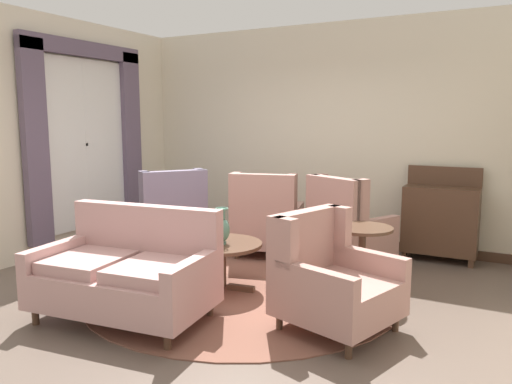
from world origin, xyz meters
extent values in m
plane|color=brown|center=(0.00, 0.00, 0.00)|extent=(7.95, 7.95, 0.00)
cube|color=beige|center=(0.00, 2.61, 1.51)|extent=(5.84, 0.08, 3.01)
cube|color=beige|center=(-2.84, 0.78, 1.51)|extent=(0.08, 3.66, 3.01)
cube|color=#4C3323|center=(0.00, 2.56, 0.06)|extent=(5.68, 0.03, 0.12)
cylinder|color=brown|center=(0.00, 0.30, 0.01)|extent=(3.22, 3.22, 0.01)
cube|color=silver|center=(-2.78, 0.87, 1.39)|extent=(0.03, 1.30, 2.18)
cube|color=white|center=(-2.76, 0.87, 1.39)|extent=(0.02, 1.38, 2.26)
cube|color=white|center=(-2.76, 0.87, 1.39)|extent=(0.02, 0.04, 2.18)
cube|color=white|center=(-2.76, 0.87, 1.39)|extent=(0.02, 1.30, 0.04)
cube|color=#605166|center=(-2.72, 0.04, 1.44)|extent=(0.10, 0.32, 2.48)
cube|color=#605166|center=(-2.72, 1.70, 1.44)|extent=(0.10, 0.32, 2.48)
cube|color=#605166|center=(-2.72, 0.87, 2.63)|extent=(0.10, 1.98, 0.20)
cylinder|color=#4C3323|center=(-0.18, 0.17, 0.47)|extent=(0.83, 0.83, 0.04)
cylinder|color=#4C3323|center=(-0.18, 0.17, 0.25)|extent=(0.10, 0.10, 0.41)
cube|color=#4C3323|center=(0.03, 0.20, 0.04)|extent=(0.29, 0.09, 0.07)
cube|color=#4C3323|center=(-0.30, 0.36, 0.04)|extent=(0.20, 0.27, 0.07)
cube|color=#4C3323|center=(-0.31, -0.02, 0.04)|extent=(0.20, 0.27, 0.07)
cylinder|color=#4C7A66|center=(-0.15, 0.13, 0.50)|extent=(0.09, 0.09, 0.02)
ellipsoid|color=#4C7A66|center=(-0.15, 0.13, 0.63)|extent=(0.16, 0.16, 0.24)
cylinder|color=#4C7A66|center=(-0.15, 0.13, 0.80)|extent=(0.07, 0.07, 0.10)
torus|color=#4C7A66|center=(-0.15, 0.13, 0.85)|extent=(0.14, 0.14, 0.02)
cube|color=tan|center=(-0.50, -0.90, 0.29)|extent=(1.59, 1.03, 0.31)
cube|color=tan|center=(-0.54, -0.54, 0.70)|extent=(1.51, 0.31, 0.51)
cube|color=tan|center=(-0.83, -0.98, 0.50)|extent=(0.67, 0.73, 0.10)
cube|color=tan|center=(-0.17, -0.91, 0.50)|extent=(0.67, 0.73, 0.10)
cube|color=tan|center=(-1.19, -1.03, 0.54)|extent=(0.19, 0.77, 0.18)
cube|color=tan|center=(0.19, -0.87, 0.54)|extent=(0.19, 0.77, 0.18)
cylinder|color=#4C3323|center=(-1.11, -1.32, 0.07)|extent=(0.06, 0.06, 0.14)
cylinder|color=#4C3323|center=(0.18, -1.18, 0.07)|extent=(0.06, 0.06, 0.14)
cylinder|color=#4C3323|center=(-1.19, -0.63, 0.07)|extent=(0.06, 0.06, 0.14)
cylinder|color=#4C3323|center=(0.10, -0.48, 0.07)|extent=(0.06, 0.06, 0.14)
cube|color=tan|center=(0.75, 1.54, 0.27)|extent=(1.01, 1.03, 0.27)
cube|color=tan|center=(0.61, 1.24, 0.75)|extent=(0.73, 0.45, 0.68)
cube|color=tan|center=(0.94, 1.19, 0.83)|extent=(0.18, 0.22, 0.52)
cube|color=tan|center=(0.36, 1.46, 0.83)|extent=(0.18, 0.22, 0.52)
cube|color=tan|center=(1.06, 1.44, 0.52)|extent=(0.39, 0.66, 0.22)
cube|color=tan|center=(0.48, 1.72, 0.52)|extent=(0.39, 0.66, 0.22)
cylinder|color=#4C3323|center=(1.15, 1.70, 0.07)|extent=(0.06, 0.06, 0.14)
cylinder|color=#4C3323|center=(0.62, 1.95, 0.07)|extent=(0.06, 0.06, 0.14)
cylinder|color=#4C3323|center=(0.88, 1.13, 0.07)|extent=(0.06, 0.06, 0.14)
cylinder|color=#4C3323|center=(0.35, 1.38, 0.07)|extent=(0.06, 0.06, 0.14)
cube|color=slate|center=(-1.55, 1.04, 0.27)|extent=(1.21, 1.18, 0.27)
cube|color=slate|center=(-1.24, 0.81, 0.76)|extent=(0.58, 0.72, 0.71)
cube|color=slate|center=(-1.11, 1.14, 0.84)|extent=(0.22, 0.20, 0.54)
cube|color=slate|center=(-1.52, 0.58, 0.84)|extent=(0.22, 0.20, 0.54)
cube|color=slate|center=(-1.39, 1.35, 0.50)|extent=(0.72, 0.56, 0.18)
cube|color=slate|center=(-1.80, 0.79, 0.50)|extent=(0.72, 0.56, 0.18)
cylinder|color=#4C3323|center=(-1.67, 1.52, 0.07)|extent=(0.06, 0.06, 0.14)
cylinder|color=#4C3323|center=(-2.04, 1.01, 0.07)|extent=(0.06, 0.06, 0.14)
cylinder|color=#4C3323|center=(-1.06, 1.07, 0.07)|extent=(0.06, 0.06, 0.14)
cylinder|color=#4C3323|center=(-1.44, 0.56, 0.07)|extent=(0.06, 0.06, 0.14)
cube|color=tan|center=(-0.38, 1.62, 0.29)|extent=(1.00, 1.05, 0.30)
cube|color=tan|center=(-0.29, 1.27, 0.76)|extent=(0.81, 0.34, 0.64)
cube|color=tan|center=(0.03, 1.44, 0.83)|extent=(0.15, 0.22, 0.48)
cube|color=tan|center=(-0.65, 1.26, 0.83)|extent=(0.15, 0.22, 0.48)
cube|color=tan|center=(-0.06, 1.76, 0.53)|extent=(0.30, 0.77, 0.19)
cube|color=tan|center=(-0.74, 1.58, 0.53)|extent=(0.30, 0.77, 0.19)
cylinder|color=#4C3323|center=(-0.17, 2.05, 0.07)|extent=(0.06, 0.06, 0.14)
cylinder|color=#4C3323|center=(-0.79, 1.88, 0.07)|extent=(0.06, 0.06, 0.14)
cylinder|color=#4C3323|center=(0.02, 1.36, 0.07)|extent=(0.06, 0.06, 0.14)
cylinder|color=#4C3323|center=(-0.60, 1.19, 0.07)|extent=(0.06, 0.06, 0.14)
cube|color=tan|center=(1.19, -0.24, 0.29)|extent=(1.05, 1.03, 0.30)
cube|color=tan|center=(0.86, -0.13, 0.70)|extent=(0.37, 0.83, 0.53)
cube|color=tan|center=(0.84, -0.51, 0.76)|extent=(0.22, 0.15, 0.40)
cube|color=tan|center=(1.05, 0.19, 0.76)|extent=(0.22, 0.15, 0.40)
cube|color=tan|center=(1.14, -0.60, 0.53)|extent=(0.74, 0.31, 0.18)
cube|color=tan|center=(1.35, 0.10, 0.53)|extent=(0.74, 0.31, 0.18)
cylinder|color=#4C3323|center=(1.42, -0.65, 0.07)|extent=(0.06, 0.06, 0.14)
cylinder|color=#4C3323|center=(1.62, -0.02, 0.07)|extent=(0.06, 0.06, 0.14)
cylinder|color=#4C3323|center=(0.77, -0.45, 0.07)|extent=(0.06, 0.06, 0.14)
cylinder|color=#4C3323|center=(0.96, 0.18, 0.07)|extent=(0.06, 0.06, 0.14)
cylinder|color=#4C3323|center=(1.13, 0.63, 0.69)|extent=(0.58, 0.58, 0.03)
cylinder|color=#4C3323|center=(1.13, 0.63, 0.34)|extent=(0.07, 0.07, 0.67)
cylinder|color=#4C3323|center=(1.13, 0.63, 0.02)|extent=(0.38, 0.38, 0.04)
cube|color=#4C3323|center=(1.61, 2.31, 0.51)|extent=(0.87, 0.35, 0.81)
cube|color=#4C3323|center=(1.61, 2.47, 1.03)|extent=(0.87, 0.04, 0.24)
cube|color=#4C3323|center=(1.23, 2.19, 0.05)|extent=(0.06, 0.06, 0.10)
cube|color=#4C3323|center=(2.00, 2.19, 0.05)|extent=(0.06, 0.06, 0.10)
cube|color=#4C3323|center=(1.23, 2.44, 0.05)|extent=(0.06, 0.06, 0.10)
cube|color=#4C3323|center=(2.00, 2.44, 0.05)|extent=(0.06, 0.06, 0.10)
camera|label=1|loc=(2.45, -4.00, 1.74)|focal=35.06mm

